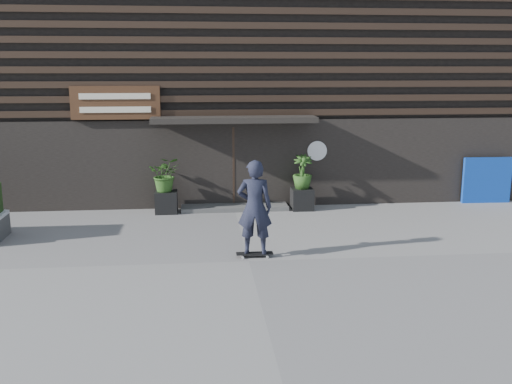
{
  "coord_description": "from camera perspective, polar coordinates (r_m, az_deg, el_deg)",
  "views": [
    {
      "loc": [
        -1.02,
        -11.64,
        3.95
      ],
      "look_at": [
        0.32,
        1.73,
        1.1
      ],
      "focal_mm": 41.4,
      "sensor_mm": 36.0,
      "label": 1
    }
  ],
  "objects": [
    {
      "name": "building",
      "position": [
        21.62,
        -3.11,
        12.07
      ],
      "size": [
        18.0,
        11.0,
        8.0
      ],
      "color": "black",
      "rests_on": "ground"
    },
    {
      "name": "entrance_step",
      "position": [
        16.73,
        -2.09,
        -1.47
      ],
      "size": [
        3.0,
        0.8,
        0.12
      ],
      "primitive_type": "cube",
      "color": "#4B4A48",
      "rests_on": "ground"
    },
    {
      "name": "skateboarder",
      "position": [
        12.29,
        -0.13,
        -1.49
      ],
      "size": [
        0.79,
        0.58,
        2.09
      ],
      "color": "black",
      "rests_on": "ground"
    },
    {
      "name": "bamboo_right",
      "position": [
        16.55,
        4.51,
        1.96
      ],
      "size": [
        0.54,
        0.54,
        0.96
      ],
      "primitive_type": "imported",
      "color": "#2D591E",
      "rests_on": "planter_pot_right"
    },
    {
      "name": "bamboo_left",
      "position": [
        16.32,
        -8.75,
        1.71
      ],
      "size": [
        0.86,
        0.75,
        0.96
      ],
      "primitive_type": "imported",
      "color": "#2D591E",
      "rests_on": "planter_pot_left"
    },
    {
      "name": "planter_pot_right",
      "position": [
        16.71,
        4.47,
        -0.67
      ],
      "size": [
        0.6,
        0.6,
        0.6
      ],
      "primitive_type": "cube",
      "color": "black",
      "rests_on": "ground"
    },
    {
      "name": "ground",
      "position": [
        12.33,
        -0.69,
        -6.7
      ],
      "size": [
        80.0,
        80.0,
        0.0
      ],
      "primitive_type": "plane",
      "color": "gray",
      "rests_on": "ground"
    },
    {
      "name": "blue_tarp",
      "position": [
        18.71,
        21.4,
        1.07
      ],
      "size": [
        1.45,
        0.15,
        1.35
      ],
      "primitive_type": "cube",
      "rotation": [
        0.0,
        0.0,
        -0.02
      ],
      "color": "#0C35A1",
      "rests_on": "ground"
    },
    {
      "name": "planter_pot_left",
      "position": [
        16.47,
        -8.66,
        -0.96
      ],
      "size": [
        0.6,
        0.6,
        0.6
      ],
      "primitive_type": "cube",
      "color": "black",
      "rests_on": "ground"
    }
  ]
}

